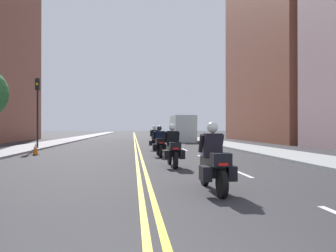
% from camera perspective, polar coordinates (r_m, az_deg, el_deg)
% --- Properties ---
extents(ground_plane, '(264.00, 264.00, 0.00)m').
position_cam_1_polar(ground_plane, '(50.83, -5.64, -2.02)').
color(ground_plane, '#2F2F31').
extents(sidewalk_left, '(3.00, 144.00, 0.12)m').
position_cam_1_polar(sidewalk_left, '(51.40, -14.56, -1.93)').
color(sidewalk_left, gray).
rests_on(sidewalk_left, ground).
extents(sidewalk_right, '(3.00, 144.00, 0.12)m').
position_cam_1_polar(sidewalk_right, '(51.49, 3.27, -1.93)').
color(sidewalk_right, '#9A9F9F').
rests_on(sidewalk_right, ground).
extents(centreline_yellow_inner, '(0.12, 132.00, 0.01)m').
position_cam_1_polar(centreline_yellow_inner, '(50.83, -5.77, -2.02)').
color(centreline_yellow_inner, yellow).
rests_on(centreline_yellow_inner, ground).
extents(centreline_yellow_outer, '(0.12, 132.00, 0.01)m').
position_cam_1_polar(centreline_yellow_outer, '(50.83, -5.50, -2.02)').
color(centreline_yellow_outer, yellow).
rests_on(centreline_yellow_outer, ground).
extents(lane_dashes_white, '(0.14, 56.40, 0.01)m').
position_cam_1_polar(lane_dashes_white, '(32.03, 0.36, -3.00)').
color(lane_dashes_white, silver).
rests_on(lane_dashes_white, ground).
extents(building_right_1, '(6.72, 19.38, 31.64)m').
position_cam_1_polar(building_right_1, '(42.48, 18.15, 19.39)').
color(building_right_1, brown).
rests_on(building_right_1, ground).
extents(motorcycle_0, '(0.77, 2.20, 1.63)m').
position_cam_1_polar(motorcycle_0, '(7.84, 7.78, -6.39)').
color(motorcycle_0, black).
rests_on(motorcycle_0, ground).
extents(motorcycle_1, '(0.77, 2.21, 1.64)m').
position_cam_1_polar(motorcycle_1, '(12.76, 0.81, -3.98)').
color(motorcycle_1, black).
rests_on(motorcycle_1, ground).
extents(motorcycle_2, '(0.76, 2.30, 1.60)m').
position_cam_1_polar(motorcycle_2, '(17.48, -1.45, -3.09)').
color(motorcycle_2, black).
rests_on(motorcycle_2, ground).
extents(motorcycle_3, '(0.76, 2.15, 1.64)m').
position_cam_1_polar(motorcycle_3, '(22.34, -2.30, -2.47)').
color(motorcycle_3, black).
rests_on(motorcycle_3, ground).
extents(traffic_cone_0, '(0.36, 0.36, 0.66)m').
position_cam_1_polar(traffic_cone_0, '(19.80, -21.62, -3.67)').
color(traffic_cone_0, black).
rests_on(traffic_cone_0, ground).
extents(traffic_light_near, '(0.28, 0.38, 4.91)m').
position_cam_1_polar(traffic_light_near, '(24.88, -21.31, 4.04)').
color(traffic_light_near, black).
rests_on(traffic_light_near, ground).
extents(pedestrian_2, '(0.36, 0.50, 1.68)m').
position_cam_1_polar(pedestrian_2, '(32.04, 7.72, -1.45)').
color(pedestrian_2, '#232D31').
rests_on(pedestrian_2, ground).
extents(parked_truck, '(2.20, 6.50, 2.80)m').
position_cam_1_polar(parked_truck, '(36.89, 2.39, -0.67)').
color(parked_truck, silver).
rests_on(parked_truck, ground).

